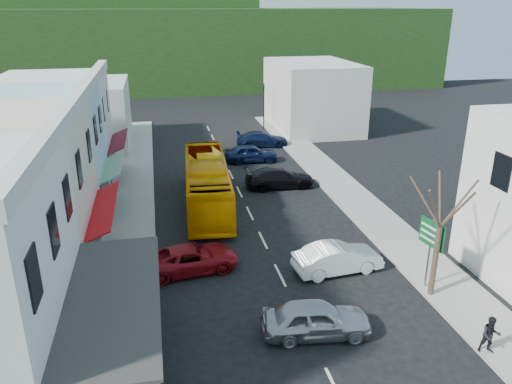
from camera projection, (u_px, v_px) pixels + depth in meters
name	position (u px, v px, depth m)	size (l,w,h in m)	color
ground	(280.00, 275.00, 24.75)	(120.00, 120.00, 0.00)	black
sidewalk_left	(131.00, 209.00, 32.49)	(3.00, 52.00, 0.15)	gray
sidewalk_right	(348.00, 193.00, 35.29)	(3.00, 52.00, 0.15)	gray
shopfront_row	(22.00, 183.00, 25.59)	(8.25, 30.00, 8.00)	silver
distant_block_left	(84.00, 115.00, 46.21)	(8.00, 10.00, 6.00)	#B7B2A8
distant_block_right	(312.00, 96.00, 53.08)	(8.00, 12.00, 7.00)	#B7B2A8
hillside	(176.00, 43.00, 81.79)	(80.00, 26.00, 14.00)	black
bus	(207.00, 184.00, 32.68)	(2.50, 11.60, 3.10)	#FA9900
car_silver	(316.00, 320.00, 20.05)	(1.80, 4.40, 1.40)	#ACACB1
car_white	(338.00, 259.00, 24.86)	(1.80, 4.40, 1.40)	white
car_red	(191.00, 258.00, 24.95)	(1.90, 4.60, 1.40)	maroon
car_black_near	(280.00, 178.00, 36.43)	(1.84, 4.50, 1.40)	black
car_navy_mid	(251.00, 154.00, 42.29)	(1.80, 4.40, 1.40)	black
car_navy_far	(262.00, 139.00, 47.02)	(1.84, 4.50, 1.40)	black
pedestrian_left	(122.00, 270.00, 23.24)	(0.60, 0.40, 1.70)	black
pedestrian_right	(491.00, 333.00, 18.75)	(0.70, 0.44, 1.70)	black
direction_sign	(429.00, 255.00, 22.96)	(0.46, 1.60, 3.55)	#07541D
street_tree	(440.00, 227.00, 21.72)	(2.74, 2.74, 6.97)	#3C2C24
traffic_signal	(264.00, 107.00, 52.78)	(0.55, 1.01, 4.90)	black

